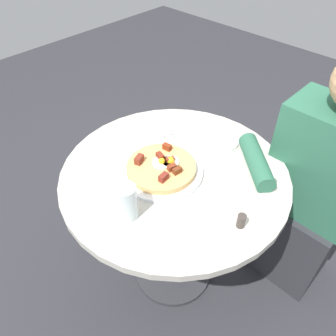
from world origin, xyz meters
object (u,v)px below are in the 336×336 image
at_px(bread_plate, 219,140).
at_px(dining_table, 174,201).
at_px(breakfast_pizza, 162,167).
at_px(person_seated, 311,198).
at_px(pepper_shaker, 241,221).
at_px(fork, 162,123).
at_px(pizza_plate, 161,171).
at_px(salt_shaker, 271,181).
at_px(knife, 154,125).
at_px(water_glass, 127,202).

bearing_deg(bread_plate, dining_table, -91.59).
bearing_deg(breakfast_pizza, person_seated, 47.96).
distance_m(bread_plate, pepper_shaker, 0.43).
height_order(bread_plate, fork, bread_plate).
distance_m(pizza_plate, salt_shaker, 0.39).
distance_m(breakfast_pizza, salt_shaker, 0.39).
distance_m(fork, pepper_shaker, 0.60).
distance_m(person_seated, pizza_plate, 0.66).
bearing_deg(knife, salt_shaker, -159.33).
distance_m(breakfast_pizza, knife, 0.29).
height_order(water_glass, pepper_shaker, water_glass).
distance_m(bread_plate, salt_shaker, 0.30).
relative_size(person_seated, water_glass, 8.87).
bearing_deg(pepper_shaker, water_glass, -143.11).
relative_size(fork, water_glass, 1.41).
relative_size(knife, pepper_shaker, 3.67).
relative_size(person_seated, knife, 6.31).
relative_size(knife, water_glass, 1.41).
bearing_deg(breakfast_pizza, bread_plate, 82.08).
bearing_deg(pepper_shaker, knife, 162.07).
bearing_deg(dining_table, fork, 143.48).
height_order(person_seated, salt_shaker, person_seated).
bearing_deg(dining_table, salt_shaker, 31.62).
xyz_separation_m(knife, salt_shaker, (0.55, 0.03, 0.02)).
relative_size(person_seated, fork, 6.31).
distance_m(bread_plate, fork, 0.26).
distance_m(dining_table, salt_shaker, 0.39).
relative_size(fork, salt_shaker, 3.62).
relative_size(fork, knife, 1.00).
distance_m(fork, knife, 0.04).
distance_m(dining_table, person_seated, 0.58).
distance_m(dining_table, water_glass, 0.34).
bearing_deg(breakfast_pizza, fork, 134.47).
distance_m(person_seated, salt_shaker, 0.35).
height_order(pizza_plate, knife, pizza_plate).
bearing_deg(dining_table, person_seated, 48.19).
relative_size(person_seated, pizza_plate, 3.69).
bearing_deg(person_seated, fork, -158.43).
relative_size(salt_shaker, pepper_shaker, 1.01).
distance_m(bread_plate, knife, 0.29).
height_order(pizza_plate, pepper_shaker, pepper_shaker).
xyz_separation_m(knife, pepper_shaker, (0.57, -0.19, 0.02)).
relative_size(breakfast_pizza, pepper_shaker, 5.19).
xyz_separation_m(fork, salt_shaker, (0.54, -0.00, 0.02)).
bearing_deg(fork, water_glass, 139.73).
relative_size(water_glass, salt_shaker, 2.57).
bearing_deg(bread_plate, fork, -162.71).
bearing_deg(bread_plate, water_glass, -87.37).
bearing_deg(fork, pepper_shaker, 176.00).
xyz_separation_m(pizza_plate, water_glass, (0.06, -0.22, 0.06)).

